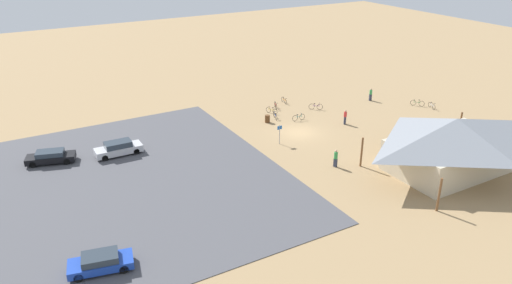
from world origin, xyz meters
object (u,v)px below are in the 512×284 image
Objects in this scene: lot_sign at (280,132)px; bicycle_yellow_lone_west at (272,111)px; bike_pavilion at (454,141)px; bicycle_teal_near_porch at (299,117)px; bicycle_orange_yard_center at (284,100)px; bicycle_green_back_row at (417,103)px; trash_bin at (267,119)px; bicycle_blue_edge_south at (275,116)px; visitor_crossing_yard at (371,94)px; car_blue_front_row at (101,262)px; visitor_near_lot at (336,158)px; car_black_inner_stall at (51,157)px; bicycle_purple_trailside at (316,107)px; car_silver_by_curb at (118,148)px; visitor_by_pavilion at (345,117)px; bicycle_red_near_sign at (276,105)px; bicycle_white_yard_right at (432,106)px.

bicycle_yellow_lone_west is at bearing -116.41° from lot_sign.
bike_pavilion is 19.01m from bicycle_teal_near_porch.
bicycle_green_back_row reaches higher than bicycle_orange_yard_center.
trash_bin reaches higher than bicycle_yellow_lone_west.
bicycle_green_back_row is (-11.26, -14.67, -2.60)m from bike_pavilion.
trash_bin is (8.98, -19.42, -2.54)m from bike_pavilion.
bicycle_blue_edge_south is 14.86m from visitor_crossing_yard.
visitor_near_lot reaches higher than car_blue_front_row.
bicycle_orange_yard_center is 0.34× the size of car_black_inner_stall.
car_black_inner_stall is 40.80m from visitor_crossing_yard.
trash_bin is at bearing 49.15° from bicycle_yellow_lone_west.
bike_pavilion is 2.95× the size of car_black_inner_stall.
car_silver_by_curb is (25.85, 1.08, 0.38)m from bicycle_purple_trailside.
bicycle_orange_yard_center is 10.32m from visitor_by_pavilion.
bicycle_yellow_lone_west is 4.39m from bicycle_orange_yard_center.
bicycle_purple_trailside is at bearing -5.29° from visitor_crossing_yard.
car_silver_by_curb is at bearing 10.67° from bicycle_red_near_sign.
visitor_near_lot is at bearing 88.53° from trash_bin.
bicycle_teal_near_porch is 12.77m from visitor_crossing_yard.
bicycle_teal_near_porch is at bearing 27.24° from bicycle_purple_trailside.
trash_bin is 13.54m from visitor_near_lot.
bicycle_teal_near_porch is at bearing 91.46° from bicycle_red_near_sign.
visitor_by_pavilion is (-4.25, 8.86, 0.54)m from bicycle_red_near_sign.
bicycle_red_near_sign is 1.12× the size of bicycle_green_back_row.
lot_sign reaches higher than bicycle_green_back_row.
bicycle_green_back_row is (-22.40, -1.37, -1.02)m from lot_sign.
bicycle_purple_trailside is (-7.76, -0.77, -0.05)m from trash_bin.
bicycle_orange_yard_center is 1.12× the size of bicycle_purple_trailside.
lot_sign reaches higher than trash_bin.
bicycle_yellow_lone_west is (-2.06, -2.38, -0.07)m from trash_bin.
lot_sign is 19.47m from visitor_crossing_yard.
car_black_inner_stall is (25.95, -0.59, 0.34)m from bicycle_blue_edge_south.
trash_bin is 0.52× the size of bicycle_teal_near_porch.
visitor_crossing_yard reaches higher than car_blue_front_row.
visitor_crossing_yard is at bearing -179.53° from car_silver_by_curb.
bicycle_yellow_lone_west is at bearing -24.85° from bicycle_white_yard_right.
car_silver_by_curb is at bearing -35.23° from bike_pavilion.
car_blue_front_row is 18.82m from car_silver_by_curb.
lot_sign is 7.73m from bicycle_blue_edge_south.
visitor_near_lot is at bearing 71.90° from bicycle_teal_near_porch.
lot_sign is 1.33× the size of bicycle_yellow_lone_west.
car_blue_front_row reaches higher than bicycle_green_back_row.
bicycle_red_near_sign is 9.84m from visitor_by_pavilion.
car_blue_front_row reaches higher than bicycle_yellow_lone_west.
bike_pavilion is 9.79× the size of bicycle_purple_trailside.
bicycle_yellow_lone_west is 26.55m from car_black_inner_stall.
visitor_by_pavilion reaches higher than bicycle_purple_trailside.
bicycle_blue_edge_south is 0.89× the size of visitor_near_lot.
bicycle_orange_yard_center is at bearing -133.32° from bicycle_blue_edge_south.
visitor_near_lot reaches higher than bicycle_red_near_sign.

